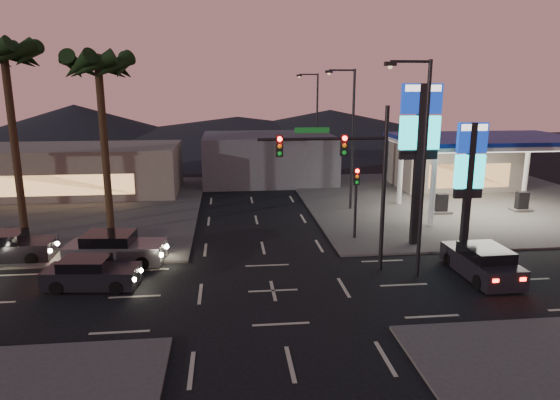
{
  "coord_description": "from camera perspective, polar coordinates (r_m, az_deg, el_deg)",
  "views": [
    {
      "loc": [
        -1.92,
        -20.56,
        8.91
      ],
      "look_at": [
        0.84,
        4.87,
        3.0
      ],
      "focal_mm": 32.0,
      "sensor_mm": 36.0,
      "label": 1
    }
  ],
  "objects": [
    {
      "name": "palm_b",
      "position": [
        32.42,
        -28.92,
        13.32
      ],
      "size": [
        4.41,
        4.41,
        11.46
      ],
      "color": "black",
      "rests_on": "ground"
    },
    {
      "name": "streetlight_mid",
      "position": [
        35.79,
        8.0,
        7.76
      ],
      "size": [
        2.14,
        0.25,
        10.0
      ],
      "color": "black",
      "rests_on": "ground"
    },
    {
      "name": "hill_right",
      "position": [
        82.57,
        5.71,
        8.49
      ],
      "size": [
        50.0,
        50.0,
        5.0
      ],
      "primitive_type": "cone",
      "color": "black",
      "rests_on": "ground"
    },
    {
      "name": "traffic_signal_mast",
      "position": [
        23.55,
        7.86,
        3.89
      ],
      "size": [
        6.1,
        0.39,
        8.0
      ],
      "color": "black",
      "rests_on": "ground"
    },
    {
      "name": "car_lane_b_front",
      "position": [
        26.82,
        -18.36,
        -5.39
      ],
      "size": [
        5.09,
        2.47,
        1.61
      ],
      "color": "#565558",
      "rests_on": "ground"
    },
    {
      "name": "pedestal_signal",
      "position": [
        29.15,
        8.69,
        1.0
      ],
      "size": [
        0.32,
        0.39,
        4.3
      ],
      "color": "black",
      "rests_on": "ground"
    },
    {
      "name": "hill_left",
      "position": [
        84.01,
        -22.35,
        8.01
      ],
      "size": [
        40.0,
        40.0,
        6.0
      ],
      "primitive_type": "cone",
      "color": "black",
      "rests_on": "ground"
    },
    {
      "name": "suv_station",
      "position": [
        25.63,
        22.08,
        -6.62
      ],
      "size": [
        2.13,
        4.72,
        1.55
      ],
      "color": "black",
      "rests_on": "ground"
    },
    {
      "name": "building_far_west",
      "position": [
        44.78,
        -21.8,
        3.2
      ],
      "size": [
        16.0,
        8.0,
        4.0
      ],
      "primitive_type": "cube",
      "color": "#726B5B",
      "rests_on": "ground"
    },
    {
      "name": "corner_lot_nw",
      "position": [
        40.17,
        -26.54,
        -1.12
      ],
      "size": [
        24.0,
        24.0,
        0.12
      ],
      "primitive_type": "cube",
      "color": "#47443F",
      "rests_on": "ground"
    },
    {
      "name": "palm_a",
      "position": [
        30.89,
        -19.99,
        13.21
      ],
      "size": [
        4.41,
        4.41,
        10.86
      ],
      "color": "black",
      "rests_on": "ground"
    },
    {
      "name": "gas_station",
      "position": [
        37.37,
        22.64,
        6.13
      ],
      "size": [
        12.2,
        8.2,
        5.47
      ],
      "color": "silver",
      "rests_on": "ground"
    },
    {
      "name": "car_lane_b_mid",
      "position": [
        29.53,
        -28.77,
        -4.8
      ],
      "size": [
        4.66,
        2.05,
        1.5
      ],
      "color": "black",
      "rests_on": "ground"
    },
    {
      "name": "pylon_sign_tall",
      "position": [
        28.18,
        15.67,
        7.41
      ],
      "size": [
        2.2,
        0.35,
        9.0
      ],
      "color": "black",
      "rests_on": "ground"
    },
    {
      "name": "pylon_sign_short",
      "position": [
        28.52,
        20.87,
        3.58
      ],
      "size": [
        1.6,
        0.35,
        7.0
      ],
      "color": "black",
      "rests_on": "ground"
    },
    {
      "name": "corner_lot_ne",
      "position": [
        41.67,
        19.44,
        -0.01
      ],
      "size": [
        24.0,
        24.0,
        0.12
      ],
      "primitive_type": "cube",
      "color": "#47443F",
      "rests_on": "ground"
    },
    {
      "name": "streetlight_far",
      "position": [
        49.44,
        4.02,
        9.27
      ],
      "size": [
        2.14,
        0.25,
        10.0
      ],
      "color": "black",
      "rests_on": "ground"
    },
    {
      "name": "streetlight_near",
      "position": [
        23.48,
        15.71,
        4.71
      ],
      "size": [
        2.14,
        0.25,
        10.0
      ],
      "color": "black",
      "rests_on": "ground"
    },
    {
      "name": "hill_center",
      "position": [
        80.88,
        -4.86,
        8.06
      ],
      "size": [
        60.0,
        60.0,
        4.0
      ],
      "primitive_type": "cone",
      "color": "black",
      "rests_on": "ground"
    },
    {
      "name": "car_lane_a_front",
      "position": [
        24.2,
        -20.81,
        -7.88
      ],
      "size": [
        4.31,
        2.11,
        1.37
      ],
      "color": "black",
      "rests_on": "ground"
    },
    {
      "name": "ground",
      "position": [
        22.49,
        -0.8,
        -10.33
      ],
      "size": [
        140.0,
        140.0,
        0.0
      ],
      "primitive_type": "plane",
      "color": "black",
      "rests_on": "ground"
    },
    {
      "name": "convenience_store",
      "position": [
        46.61,
        19.23,
        3.76
      ],
      "size": [
        10.0,
        6.0,
        4.0
      ],
      "primitive_type": "cube",
      "color": "#726B5B",
      "rests_on": "ground"
    },
    {
      "name": "building_far_mid",
      "position": [
        47.21,
        -1.37,
        4.83
      ],
      "size": [
        12.0,
        9.0,
        4.4
      ],
      "primitive_type": "cube",
      "color": "#4C4C51",
      "rests_on": "ground"
    }
  ]
}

